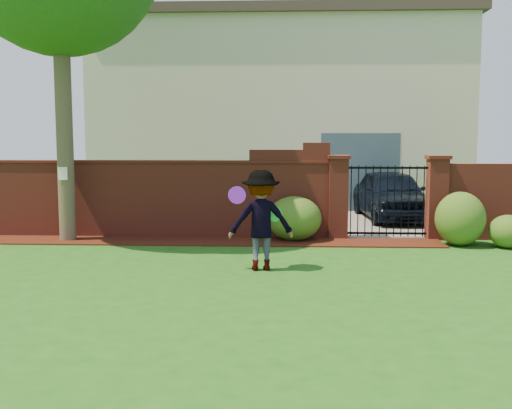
{
  "coord_description": "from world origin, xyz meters",
  "views": [
    {
      "loc": [
        1.19,
        -9.75,
        2.3
      ],
      "look_at": [
        0.67,
        1.4,
        1.05
      ],
      "focal_mm": 42.83,
      "sensor_mm": 36.0,
      "label": 1
    }
  ],
  "objects_px": {
    "man": "(261,221)",
    "frisbee_green": "(275,214)",
    "frisbee_purple": "(237,195)",
    "car": "(394,195)"
  },
  "relations": [
    {
      "from": "man",
      "to": "frisbee_green",
      "type": "height_order",
      "value": "man"
    },
    {
      "from": "man",
      "to": "frisbee_purple",
      "type": "xyz_separation_m",
      "value": [
        -0.39,
        -0.22,
        0.46
      ]
    },
    {
      "from": "frisbee_purple",
      "to": "frisbee_green",
      "type": "relative_size",
      "value": 1.17
    },
    {
      "from": "car",
      "to": "frisbee_purple",
      "type": "bearing_deg",
      "value": -123.45
    },
    {
      "from": "car",
      "to": "man",
      "type": "height_order",
      "value": "man"
    },
    {
      "from": "man",
      "to": "frisbee_purple",
      "type": "height_order",
      "value": "man"
    },
    {
      "from": "man",
      "to": "frisbee_purple",
      "type": "distance_m",
      "value": 0.64
    },
    {
      "from": "man",
      "to": "frisbee_green",
      "type": "distance_m",
      "value": 0.27
    },
    {
      "from": "frisbee_purple",
      "to": "frisbee_green",
      "type": "height_order",
      "value": "frisbee_purple"
    },
    {
      "from": "car",
      "to": "frisbee_purple",
      "type": "xyz_separation_m",
      "value": [
        -3.79,
        -6.68,
        0.63
      ]
    }
  ]
}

